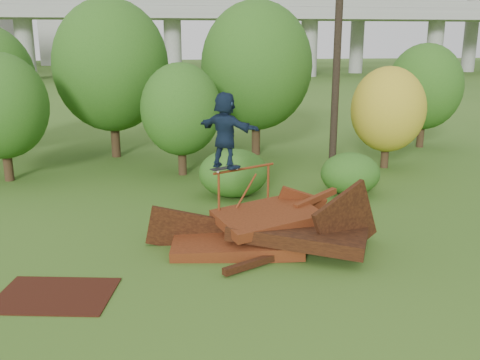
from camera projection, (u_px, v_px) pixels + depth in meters
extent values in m
plane|color=#2D5116|center=(289.00, 270.00, 12.01)|extent=(240.00, 240.00, 0.00)
cube|color=#451E0C|center=(237.00, 241.00, 13.23)|extent=(3.42, 2.41, 0.53)
cube|color=black|center=(299.00, 232.00, 13.12)|extent=(3.81, 3.24, 0.63)
cube|color=#451E0C|center=(267.00, 217.00, 13.41)|extent=(2.86, 2.31, 0.52)
cube|color=black|center=(346.00, 224.00, 13.04)|extent=(2.02, 1.03, 2.11)
cube|color=#451E0C|center=(297.00, 210.00, 14.37)|extent=(1.49, 0.61, 1.47)
cube|color=black|center=(188.00, 232.00, 13.38)|extent=(2.12, 0.39, 1.37)
cube|color=black|center=(259.00, 262.00, 12.15)|extent=(1.79, 1.03, 0.16)
cube|color=#451E0C|center=(316.00, 199.00, 14.05)|extent=(1.36, 0.85, 0.36)
cylinder|color=maroon|center=(219.00, 208.00, 13.49)|extent=(0.06, 0.06, 1.80)
cylinder|color=maroon|center=(268.00, 197.00, 14.39)|extent=(0.06, 0.06, 1.80)
cylinder|color=maroon|center=(244.00, 169.00, 13.71)|extent=(1.72, 0.91, 0.06)
cube|color=black|center=(225.00, 168.00, 13.35)|extent=(0.81, 0.55, 0.03)
cylinder|color=beige|center=(218.00, 172.00, 13.13)|extent=(0.06, 0.05, 0.06)
cylinder|color=beige|center=(214.00, 170.00, 13.26)|extent=(0.06, 0.05, 0.06)
cylinder|color=beige|center=(237.00, 169.00, 13.45)|extent=(0.06, 0.05, 0.06)
cylinder|color=beige|center=(233.00, 167.00, 13.59)|extent=(0.06, 0.05, 0.06)
imported|color=#142339|center=(225.00, 130.00, 13.10)|extent=(1.64, 1.62, 1.88)
cube|color=black|center=(55.00, 295.00, 10.79)|extent=(2.57, 2.06, 0.03)
cylinder|color=black|center=(8.00, 160.00, 19.33)|extent=(0.33, 0.33, 1.50)
ellipsoid|color=#1F4C14|center=(1.00, 106.00, 18.82)|extent=(3.25, 3.25, 3.74)
cylinder|color=black|center=(115.00, 133.00, 23.16)|extent=(0.38, 0.38, 2.12)
ellipsoid|color=#1F4C14|center=(111.00, 66.00, 22.43)|extent=(4.80, 4.80, 5.52)
cylinder|color=black|center=(182.00, 157.00, 20.20)|extent=(0.32, 0.32, 1.37)
ellipsoid|color=#1F4C14|center=(181.00, 109.00, 19.73)|extent=(2.98, 2.98, 3.43)
cylinder|color=black|center=(256.00, 131.00, 23.64)|extent=(0.38, 0.38, 2.09)
ellipsoid|color=#1F4C14|center=(256.00, 66.00, 22.91)|extent=(4.77, 4.77, 5.49)
cylinder|color=black|center=(385.00, 152.00, 21.33)|extent=(0.31, 0.31, 1.25)
ellipsoid|color=#A58C19|center=(388.00, 109.00, 20.89)|extent=(2.90, 2.90, 3.34)
cylinder|color=black|center=(421.00, 131.00, 25.30)|extent=(0.33, 0.33, 1.57)
ellipsoid|color=#1F4C14|center=(425.00, 87.00, 24.76)|extent=(3.44, 3.44, 3.96)
ellipsoid|color=#1F4C14|center=(233.00, 173.00, 17.40)|extent=(2.27, 2.09, 1.57)
ellipsoid|color=#1F4C14|center=(350.00, 174.00, 17.69)|extent=(1.97, 1.80, 1.39)
cylinder|color=black|center=(338.00, 31.00, 19.43)|extent=(0.28, 0.28, 10.58)
cube|color=gray|center=(172.00, 13.00, 67.16)|extent=(160.00, 9.00, 1.40)
cylinder|color=gray|center=(25.00, 47.00, 65.38)|extent=(2.20, 2.20, 8.00)
cylinder|color=gray|center=(173.00, 46.00, 68.19)|extent=(2.20, 2.20, 8.00)
cylinder|color=gray|center=(309.00, 46.00, 71.00)|extent=(2.20, 2.20, 8.00)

